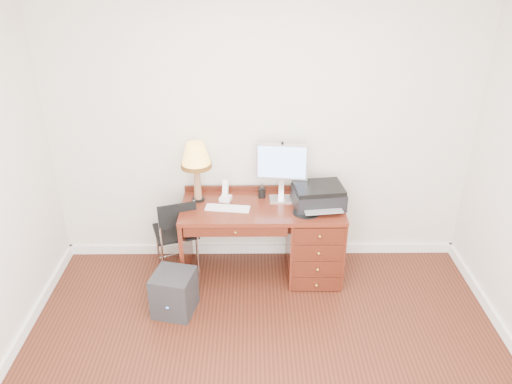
{
  "coord_description": "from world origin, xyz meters",
  "views": [
    {
      "loc": [
        -0.09,
        -2.64,
        2.97
      ],
      "look_at": [
        -0.06,
        1.2,
        1.0
      ],
      "focal_mm": 35.0,
      "sensor_mm": 36.0,
      "label": 1
    }
  ],
  "objects_px": {
    "equipment_box": "(174,293)",
    "desk": "(296,236)",
    "monitor": "(282,165)",
    "leg_lamp": "(196,159)",
    "chair": "(174,229)",
    "phone": "(226,195)",
    "printer": "(318,196)"
  },
  "relations": [
    {
      "from": "leg_lamp",
      "to": "phone",
      "type": "bearing_deg",
      "value": -2.71
    },
    {
      "from": "desk",
      "to": "phone",
      "type": "relative_size",
      "value": 7.13
    },
    {
      "from": "monitor",
      "to": "equipment_box",
      "type": "bearing_deg",
      "value": -137.15
    },
    {
      "from": "monitor",
      "to": "equipment_box",
      "type": "relative_size",
      "value": 1.4
    },
    {
      "from": "phone",
      "to": "desk",
      "type": "bearing_deg",
      "value": 7.23
    },
    {
      "from": "desk",
      "to": "monitor",
      "type": "relative_size",
      "value": 2.73
    },
    {
      "from": "leg_lamp",
      "to": "phone",
      "type": "xyz_separation_m",
      "value": [
        0.26,
        -0.01,
        -0.36
      ]
    },
    {
      "from": "monitor",
      "to": "leg_lamp",
      "type": "distance_m",
      "value": 0.78
    },
    {
      "from": "desk",
      "to": "monitor",
      "type": "xyz_separation_m",
      "value": [
        -0.14,
        0.14,
        0.68
      ]
    },
    {
      "from": "chair",
      "to": "printer",
      "type": "bearing_deg",
      "value": -18.26
    },
    {
      "from": "leg_lamp",
      "to": "phone",
      "type": "relative_size",
      "value": 2.73
    },
    {
      "from": "desk",
      "to": "monitor",
      "type": "height_order",
      "value": "monitor"
    },
    {
      "from": "monitor",
      "to": "equipment_box",
      "type": "distance_m",
      "value": 1.49
    },
    {
      "from": "equipment_box",
      "to": "desk",
      "type": "bearing_deg",
      "value": 40.46
    },
    {
      "from": "equipment_box",
      "to": "printer",
      "type": "bearing_deg",
      "value": 36.73
    },
    {
      "from": "leg_lamp",
      "to": "chair",
      "type": "height_order",
      "value": "leg_lamp"
    },
    {
      "from": "monitor",
      "to": "chair",
      "type": "distance_m",
      "value": 1.18
    },
    {
      "from": "equipment_box",
      "to": "monitor",
      "type": "bearing_deg",
      "value": 49.55
    },
    {
      "from": "desk",
      "to": "chair",
      "type": "height_order",
      "value": "chair"
    },
    {
      "from": "monitor",
      "to": "leg_lamp",
      "type": "bearing_deg",
      "value": -171.42
    },
    {
      "from": "monitor",
      "to": "printer",
      "type": "bearing_deg",
      "value": -16.37
    },
    {
      "from": "desk",
      "to": "phone",
      "type": "bearing_deg",
      "value": 171.88
    },
    {
      "from": "desk",
      "to": "chair",
      "type": "relative_size",
      "value": 1.81
    },
    {
      "from": "chair",
      "to": "leg_lamp",
      "type": "bearing_deg",
      "value": 8.27
    },
    {
      "from": "monitor",
      "to": "printer",
      "type": "relative_size",
      "value": 1.12
    },
    {
      "from": "printer",
      "to": "phone",
      "type": "distance_m",
      "value": 0.86
    },
    {
      "from": "printer",
      "to": "equipment_box",
      "type": "distance_m",
      "value": 1.55
    },
    {
      "from": "leg_lamp",
      "to": "equipment_box",
      "type": "bearing_deg",
      "value": -104.67
    },
    {
      "from": "printer",
      "to": "phone",
      "type": "xyz_separation_m",
      "value": [
        -0.86,
        0.1,
        -0.04
      ]
    },
    {
      "from": "printer",
      "to": "chair",
      "type": "height_order",
      "value": "printer"
    },
    {
      "from": "desk",
      "to": "printer",
      "type": "height_order",
      "value": "printer"
    },
    {
      "from": "phone",
      "to": "equipment_box",
      "type": "distance_m",
      "value": 1.0
    }
  ]
}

